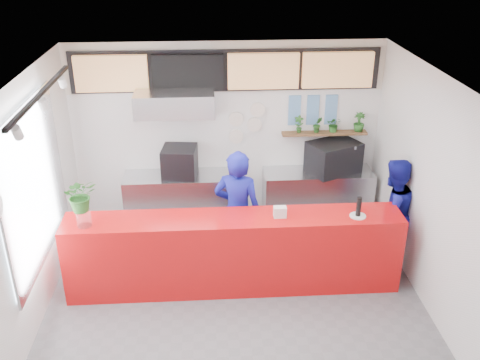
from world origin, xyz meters
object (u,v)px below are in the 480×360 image
(staff_center, at_px, (238,212))
(staff_right, at_px, (391,213))
(pepper_mill, at_px, (359,207))
(espresso_machine, at_px, (333,157))
(service_counter, at_px, (234,253))
(panini_oven, at_px, (180,162))

(staff_center, xyz_separation_m, staff_right, (2.22, -0.00, -0.10))
(staff_center, relative_size, pepper_mill, 6.97)
(espresso_machine, distance_m, pepper_mill, 1.89)
(service_counter, bearing_deg, panini_oven, 113.35)
(service_counter, distance_m, espresso_machine, 2.57)
(staff_center, height_order, pepper_mill, staff_center)
(staff_center, bearing_deg, staff_right, -163.35)
(panini_oven, bearing_deg, service_counter, -60.45)
(staff_right, bearing_deg, staff_center, -20.86)
(service_counter, xyz_separation_m, staff_center, (0.08, 0.47, 0.37))
(service_counter, bearing_deg, espresso_machine, 46.10)
(service_counter, relative_size, staff_center, 2.44)
(service_counter, xyz_separation_m, pepper_mill, (1.64, -0.08, 0.70))
(staff_right, bearing_deg, panini_oven, -44.22)
(panini_oven, relative_size, pepper_mill, 2.01)
(pepper_mill, bearing_deg, espresso_machine, 87.07)
(panini_oven, height_order, staff_center, staff_center)
(panini_oven, distance_m, espresso_machine, 2.51)
(panini_oven, height_order, pepper_mill, same)
(staff_right, height_order, pepper_mill, staff_right)
(service_counter, distance_m, staff_right, 2.36)
(service_counter, xyz_separation_m, espresso_machine, (1.73, 1.80, 0.60))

